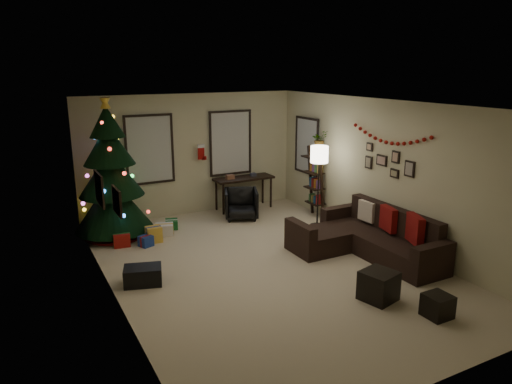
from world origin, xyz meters
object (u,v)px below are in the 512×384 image
desk (244,181)px  christmas_tree (111,179)px  sofa (367,239)px  bookshelf (315,183)px  desk_chair (241,204)px

desk → christmas_tree: bearing=-171.9°
sofa → desk: (-0.69, 3.55, 0.40)m
christmas_tree → bookshelf: bearing=-11.2°
bookshelf → desk: bearing=131.6°
desk → desk_chair: desk is taller
christmas_tree → desk: size_ratio=2.00×
desk_chair → bookshelf: bearing=0.4°
christmas_tree → sofa: size_ratio=1.10×
christmas_tree → sofa: bearing=-39.4°
desk → bookshelf: 1.71m
christmas_tree → bookshelf: size_ratio=1.77×
desk_chair → desk: bearing=81.7°
desk_chair → bookshelf: bookshelf is taller
desk_chair → bookshelf: size_ratio=0.42×
sofa → desk_chair: size_ratio=3.81×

